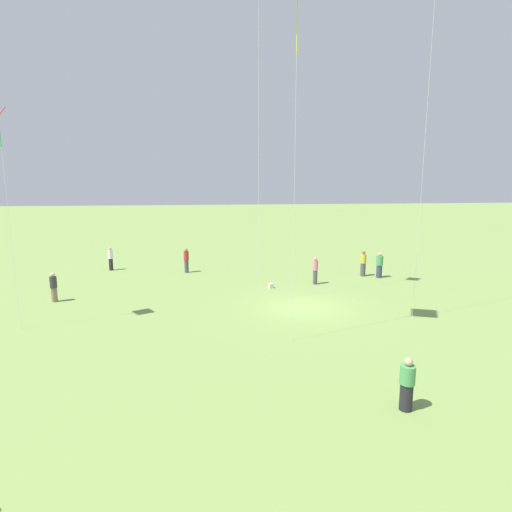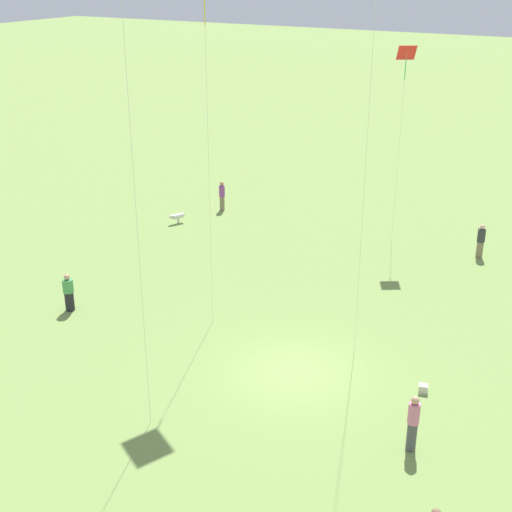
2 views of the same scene
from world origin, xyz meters
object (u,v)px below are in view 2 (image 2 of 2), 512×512
Objects in this scene: person_0 at (69,293)px; dog_0 at (177,217)px; person_4 at (222,196)px; person_3 at (481,241)px; person_1 at (413,423)px; picnic_bag_0 at (423,389)px; kite_3 at (406,61)px.

dog_0 is (2.17, -10.58, -0.39)m from person_0.
dog_0 is (0.98, 3.09, -0.46)m from person_4.
person_3 is (-13.24, -13.84, 0.06)m from person_0.
person_1 is 5.10× the size of picnic_bag_0.
kite_3 reaches higher than person_3.
person_3 and person_4 have the same top height.
kite_3 is 11.52× the size of dog_0.
person_0 is at bearing 4.89° from picnic_bag_0.
person_3 is at bearing -141.79° from dog_0.
person_1 reaches higher than person_3.
person_1 is at bearing 79.34° from person_4.
kite_3 is at bearing -87.27° from person_0.
person_4 is (1.19, -13.67, 0.07)m from person_0.
person_3 is 12.68m from picnic_bag_0.
person_3 is 15.76m from dog_0.
picnic_bag_0 is (-1.15, 12.60, -0.69)m from person_3.
person_3 is 2.01× the size of dog_0.
person_4 is 3.27m from dog_0.
kite_3 is at bearing -66.34° from picnic_bag_0.
person_4 is 4.68× the size of picnic_bag_0.
person_4 reaches higher than picnic_bag_0.
kite_3 is at bearing 38.02° from person_3.
person_0 reaches higher than picnic_bag_0.
picnic_bag_0 is at bearing 134.04° from person_3.
person_3 is 1.00× the size of person_4.
person_1 is (-14.97, 1.86, 0.15)m from person_0.
person_0 is 18.38m from kite_3.
person_0 is at bearing 127.86° from dog_0.
person_3 is at bearing -98.53° from person_0.
person_0 is 0.95× the size of person_4.
person_3 is at bearing 123.85° from person_4.
kite_3 reaches higher than person_0.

